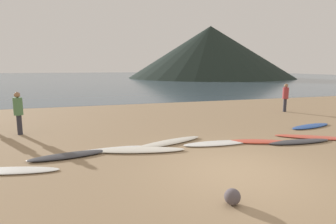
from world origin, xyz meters
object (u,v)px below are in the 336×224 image
at_px(surfboard_2, 105,150).
at_px(surfboard_9, 311,126).
at_px(surfboard_7, 299,142).
at_px(surfboard_6, 258,141).
at_px(surfboard_4, 169,142).
at_px(surfboard_5, 217,143).
at_px(person_0, 18,110).
at_px(surfboard_3, 140,150).
at_px(beach_rock_near, 232,197).
at_px(surfboard_1, 69,155).
at_px(surfboard_0, 7,171).
at_px(surfboard_8, 314,137).
at_px(person_1, 286,95).

height_order(surfboard_2, surfboard_9, surfboard_9).
bearing_deg(surfboard_7, surfboard_6, 164.41).
height_order(surfboard_4, surfboard_6, surfboard_4).
distance_m(surfboard_5, person_0, 7.24).
relative_size(surfboard_6, person_0, 1.30).
distance_m(surfboard_3, beach_rock_near, 3.82).
bearing_deg(surfboard_1, surfboard_7, -14.78).
relative_size(surfboard_3, surfboard_4, 1.03).
relative_size(surfboard_0, surfboard_1, 1.16).
bearing_deg(beach_rock_near, surfboard_8, 32.95).
distance_m(surfboard_4, surfboard_5, 1.57).
xyz_separation_m(surfboard_0, surfboard_4, (4.46, 1.20, 0.02)).
xyz_separation_m(surfboard_2, surfboard_5, (3.53, -0.32, 0.00)).
xyz_separation_m(surfboard_9, beach_rock_near, (-6.56, -4.91, 0.11)).
relative_size(surfboard_3, beach_rock_near, 8.86).
height_order(surfboard_3, surfboard_9, surfboard_3).
bearing_deg(person_0, person_1, 54.90).
relative_size(surfboard_2, surfboard_4, 0.92).
height_order(surfboard_3, beach_rock_near, beach_rock_near).
bearing_deg(surfboard_3, beach_rock_near, -62.20).
distance_m(surfboard_2, surfboard_6, 4.93).
distance_m(surfboard_1, beach_rock_near, 4.79).
distance_m(surfboard_2, surfboard_3, 1.04).
bearing_deg(surfboard_0, surfboard_4, 28.70).
height_order(surfboard_1, surfboard_6, surfboard_1).
bearing_deg(surfboard_1, surfboard_6, -11.79).
xyz_separation_m(surfboard_2, person_0, (-2.79, 3.09, 0.90)).
distance_m(surfboard_2, person_0, 4.26).
xyz_separation_m(surfboard_8, beach_rock_near, (-5.24, -3.40, 0.12)).
distance_m(surfboard_8, beach_rock_near, 6.25).
bearing_deg(surfboard_0, surfboard_9, 23.32).
xyz_separation_m(surfboard_6, surfboard_9, (3.56, 1.41, -0.00)).
distance_m(surfboard_0, surfboard_4, 4.62).
xyz_separation_m(surfboard_2, beach_rock_near, (1.90, -4.04, 0.12)).
xyz_separation_m(surfboard_4, surfboard_5, (1.47, -0.54, -0.01)).
distance_m(surfboard_7, surfboard_9, 2.93).
bearing_deg(surfboard_5, surfboard_3, -175.74).
height_order(surfboard_0, beach_rock_near, beach_rock_near).
xyz_separation_m(surfboard_0, surfboard_3, (3.38, 0.65, 0.01)).
bearing_deg(surfboard_9, surfboard_3, 176.82).
distance_m(surfboard_5, person_1, 8.32).
relative_size(surfboard_4, surfboard_8, 0.99).
bearing_deg(person_0, surfboard_1, -13.41).
bearing_deg(surfboard_1, surfboard_0, -160.80).
relative_size(surfboard_1, surfboard_8, 0.81).
bearing_deg(surfboard_1, beach_rock_near, -61.33).
height_order(surfboard_3, person_1, person_1).
relative_size(person_1, beach_rock_near, 5.17).
xyz_separation_m(surfboard_3, surfboard_6, (3.91, -0.21, -0.00)).
bearing_deg(surfboard_9, beach_rock_near, -155.47).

